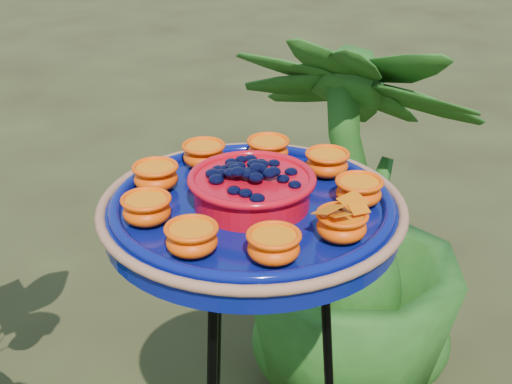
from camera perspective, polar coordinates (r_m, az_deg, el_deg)
feeder_dish at (r=1.14m, az=-0.32°, el=-1.08°), size 0.50×0.50×0.11m
shrub_back_right at (r=1.94m, az=7.96°, el=-2.82°), size 0.87×0.87×1.11m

